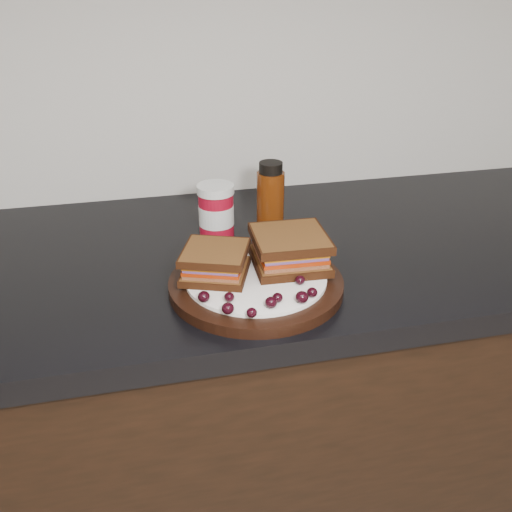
{
  "coord_description": "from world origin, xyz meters",
  "views": [
    {
      "loc": [
        0.06,
        0.78,
        1.37
      ],
      "look_at": [
        0.23,
        1.55,
        0.96
      ],
      "focal_mm": 40.0,
      "sensor_mm": 36.0,
      "label": 1
    }
  ],
  "objects": [
    {
      "name": "grape_14",
      "position": [
        0.14,
        1.57,
        0.93
      ],
      "size": [
        0.02,
        0.02,
        0.02
      ],
      "primitive_type": "ellipsoid",
      "color": "black",
      "rests_on": "plate"
    },
    {
      "name": "oil_bottle",
      "position": [
        0.31,
        1.75,
        0.97
      ],
      "size": [
        0.07,
        0.07,
        0.14
      ],
      "primitive_type": "cylinder",
      "rotation": [
        0.0,
        0.0,
        -0.36
      ],
      "color": "#4B1E07",
      "rests_on": "countertop"
    },
    {
      "name": "sandwich_left",
      "position": [
        0.17,
        1.57,
        0.95
      ],
      "size": [
        0.13,
        0.13,
        0.05
      ],
      "primitive_type": null,
      "rotation": [
        0.0,
        0.0,
        -0.36
      ],
      "color": "brown",
      "rests_on": "plate"
    },
    {
      "name": "grape_0",
      "position": [
        0.14,
        1.5,
        0.93
      ],
      "size": [
        0.02,
        0.02,
        0.02
      ],
      "primitive_type": "ellipsoid",
      "color": "black",
      "rests_on": "plate"
    },
    {
      "name": "grape_18",
      "position": [
        0.15,
        1.56,
        0.93
      ],
      "size": [
        0.02,
        0.02,
        0.02
      ],
      "primitive_type": "ellipsoid",
      "color": "black",
      "rests_on": "plate"
    },
    {
      "name": "grape_12",
      "position": [
        0.29,
        1.6,
        0.93
      ],
      "size": [
        0.02,
        0.02,
        0.02
      ],
      "primitive_type": "ellipsoid",
      "color": "black",
      "rests_on": "plate"
    },
    {
      "name": "countertop",
      "position": [
        0.0,
        1.7,
        0.88
      ],
      "size": [
        3.98,
        0.6,
        0.04
      ],
      "primitive_type": "cube",
      "color": "black",
      "rests_on": "base_cabinets"
    },
    {
      "name": "grape_4",
      "position": [
        0.23,
        1.46,
        0.93
      ],
      "size": [
        0.02,
        0.02,
        0.02
      ],
      "primitive_type": "ellipsoid",
      "color": "black",
      "rests_on": "plate"
    },
    {
      "name": "sandwich_right",
      "position": [
        0.3,
        1.58,
        0.95
      ],
      "size": [
        0.12,
        0.12,
        0.05
      ],
      "primitive_type": null,
      "rotation": [
        0.0,
        0.0,
        -0.04
      ],
      "color": "brown",
      "rests_on": "plate"
    },
    {
      "name": "grape_5",
      "position": [
        0.25,
        1.47,
        0.93
      ],
      "size": [
        0.02,
        0.02,
        0.01
      ],
      "primitive_type": "ellipsoid",
      "color": "black",
      "rests_on": "plate"
    },
    {
      "name": "grape_8",
      "position": [
        0.3,
        1.51,
        0.93
      ],
      "size": [
        0.02,
        0.02,
        0.01
      ],
      "primitive_type": "ellipsoid",
      "color": "black",
      "rests_on": "plate"
    },
    {
      "name": "grape_9",
      "position": [
        0.28,
        1.53,
        0.93
      ],
      "size": [
        0.02,
        0.02,
        0.02
      ],
      "primitive_type": "ellipsoid",
      "color": "black",
      "rests_on": "plate"
    },
    {
      "name": "base_cabinets",
      "position": [
        0.0,
        1.7,
        0.43
      ],
      "size": [
        3.96,
        0.58,
        0.86
      ],
      "primitive_type": "cube",
      "color": "black",
      "rests_on": "ground_plane"
    },
    {
      "name": "condiment_jar",
      "position": [
        0.21,
        1.77,
        0.95
      ],
      "size": [
        0.08,
        0.08,
        0.1
      ],
      "primitive_type": "cylinder",
      "rotation": [
        0.0,
        0.0,
        -0.22
      ],
      "color": "maroon",
      "rests_on": "countertop"
    },
    {
      "name": "grape_17",
      "position": [
        0.18,
        1.57,
        0.93
      ],
      "size": [
        0.02,
        0.02,
        0.02
      ],
      "primitive_type": "ellipsoid",
      "color": "black",
      "rests_on": "plate"
    },
    {
      "name": "grape_15",
      "position": [
        0.17,
        1.55,
        0.93
      ],
      "size": [
        0.02,
        0.02,
        0.02
      ],
      "primitive_type": "ellipsoid",
      "color": "black",
      "rests_on": "plate"
    },
    {
      "name": "grape_6",
      "position": [
        0.28,
        1.46,
        0.93
      ],
      "size": [
        0.02,
        0.02,
        0.02
      ],
      "primitive_type": "ellipsoid",
      "color": "black",
      "rests_on": "plate"
    },
    {
      "name": "grape_1",
      "position": [
        0.18,
        1.49,
        0.93
      ],
      "size": [
        0.02,
        0.02,
        0.01
      ],
      "primitive_type": "ellipsoid",
      "color": "black",
      "rests_on": "plate"
    },
    {
      "name": "grape_10",
      "position": [
        0.31,
        1.57,
        0.93
      ],
      "size": [
        0.02,
        0.02,
        0.02
      ],
      "primitive_type": "ellipsoid",
      "color": "black",
      "rests_on": "plate"
    },
    {
      "name": "grape_13",
      "position": [
        0.17,
        1.61,
        0.93
      ],
      "size": [
        0.02,
        0.02,
        0.02
      ],
      "primitive_type": "ellipsoid",
      "color": "black",
      "rests_on": "plate"
    },
    {
      "name": "plate",
      "position": [
        0.23,
        1.55,
        0.91
      ],
      "size": [
        0.28,
        0.28,
        0.02
      ],
      "primitive_type": "cylinder",
      "color": "black",
      "rests_on": "countertop"
    },
    {
      "name": "grape_2",
      "position": [
        0.17,
        1.46,
        0.93
      ],
      "size": [
        0.02,
        0.02,
        0.02
      ],
      "primitive_type": "ellipsoid",
      "color": "black",
      "rests_on": "plate"
    },
    {
      "name": "grape_3",
      "position": [
        0.2,
        1.44,
        0.93
      ],
      "size": [
        0.02,
        0.02,
        0.01
      ],
      "primitive_type": "ellipsoid",
      "color": "black",
      "rests_on": "plate"
    },
    {
      "name": "grape_7",
      "position": [
        0.3,
        1.47,
        0.93
      ],
      "size": [
        0.02,
        0.02,
        0.02
      ],
      "primitive_type": "ellipsoid",
      "color": "black",
      "rests_on": "plate"
    },
    {
      "name": "grape_11",
      "position": [
        0.3,
        1.57,
        0.93
      ],
      "size": [
        0.02,
        0.02,
        0.02
      ],
      "primitive_type": "ellipsoid",
      "color": "black",
      "rests_on": "plate"
    },
    {
      "name": "grape_16",
      "position": [
        0.18,
        1.59,
        0.93
      ],
      "size": [
        0.02,
        0.02,
        0.02
      ],
      "primitive_type": "ellipsoid",
      "color": "black",
      "rests_on": "plate"
    }
  ]
}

